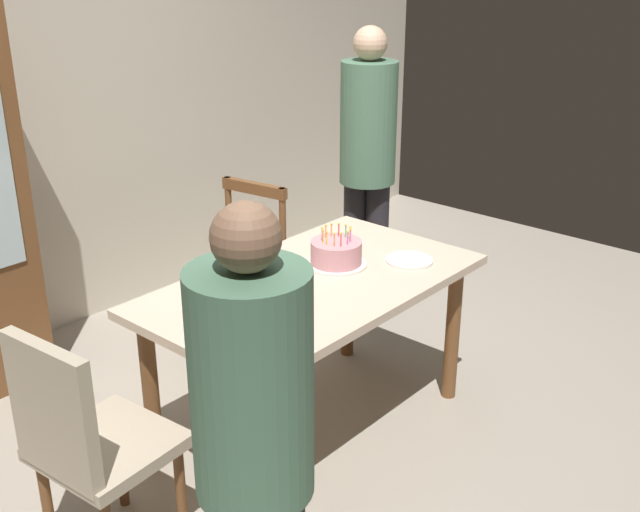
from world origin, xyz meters
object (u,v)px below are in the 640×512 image
object	(u,v)px
plate_near_celebrant	(278,326)
plate_far_side	(268,273)
dining_table	(313,302)
person_celebrant	(254,447)
birthday_cake	(336,254)
chair_spindle_back	(237,280)
person_guest	(368,157)
plate_near_guest	(409,260)
chair_upholstered	(86,439)

from	to	relation	value
plate_near_celebrant	plate_far_side	xyz separation A→B (m)	(0.34, 0.39, 0.00)
dining_table	person_celebrant	bearing A→B (deg)	-144.89
birthday_cake	plate_near_celebrant	xyz separation A→B (m)	(-0.62, -0.23, -0.05)
chair_spindle_back	person_guest	world-z (taller)	person_guest
chair_spindle_back	person_guest	bearing A→B (deg)	-9.98
birthday_cake	person_celebrant	xyz separation A→B (m)	(-1.34, -0.83, 0.08)
plate_far_side	person_guest	distance (m)	1.31
dining_table	person_celebrant	distance (m)	1.41
birthday_cake	plate_near_guest	world-z (taller)	birthday_cake
plate_near_guest	chair_upholstered	bearing A→B (deg)	171.89
plate_far_side	chair_spindle_back	size ratio (longest dim) A/B	0.23
plate_far_side	plate_near_guest	bearing A→B (deg)	-36.10
birthday_cake	person_celebrant	size ratio (longest dim) A/B	0.18
plate_near_guest	chair_upholstered	xyz separation A→B (m)	(-1.60, 0.23, -0.23)
birthday_cake	plate_far_side	size ratio (longest dim) A/B	1.27
plate_far_side	plate_near_guest	xyz separation A→B (m)	(0.53, -0.39, 0.00)
person_celebrant	plate_far_side	bearing A→B (deg)	43.09
birthday_cake	person_guest	distance (m)	1.11
birthday_cake	plate_near_celebrant	size ratio (longest dim) A/B	1.27
plate_near_celebrant	chair_spindle_back	distance (m)	1.20
birthday_cake	plate_near_guest	distance (m)	0.34
plate_far_side	plate_near_guest	distance (m)	0.65
plate_near_guest	person_guest	distance (m)	1.07
person_guest	person_celebrant	bearing A→B (deg)	-148.64
dining_table	birthday_cake	size ratio (longest dim) A/B	5.40
dining_table	birthday_cake	world-z (taller)	birthday_cake
chair_upholstered	person_guest	world-z (taller)	person_guest
plate_near_guest	person_celebrant	distance (m)	1.70
plate_near_celebrant	chair_spindle_back	bearing A→B (deg)	54.89
dining_table	birthday_cake	bearing A→B (deg)	9.52
dining_table	plate_near_celebrant	world-z (taller)	plate_near_celebrant
birthday_cake	chair_spindle_back	distance (m)	0.80
dining_table	plate_near_guest	world-z (taller)	plate_near_guest
chair_upholstered	birthday_cake	bearing A→B (deg)	-0.06
birthday_cake	person_guest	world-z (taller)	person_guest
person_guest	plate_near_celebrant	bearing A→B (deg)	-153.30
plate_near_guest	chair_spindle_back	bearing A→B (deg)	102.18
dining_table	plate_far_side	world-z (taller)	plate_far_side
chair_spindle_back	plate_near_celebrant	bearing A→B (deg)	-125.11
birthday_cake	plate_near_guest	bearing A→B (deg)	-41.83
plate_near_guest	person_celebrant	xyz separation A→B (m)	(-1.59, -0.61, 0.13)
chair_spindle_back	person_celebrant	distance (m)	2.12
birthday_cake	chair_spindle_back	world-z (taller)	chair_spindle_back
chair_upholstered	person_celebrant	distance (m)	0.91
plate_near_guest	person_guest	bearing A→B (deg)	48.50
chair_spindle_back	chair_upholstered	world-z (taller)	same
plate_near_guest	plate_near_celebrant	bearing A→B (deg)	180.00
chair_upholstered	person_guest	xyz separation A→B (m)	(2.29, 0.56, 0.44)
dining_table	plate_near_celebrant	xyz separation A→B (m)	(-0.42, -0.19, 0.11)
dining_table	plate_near_guest	bearing A→B (deg)	-23.04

